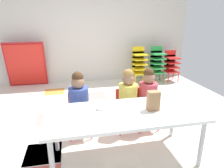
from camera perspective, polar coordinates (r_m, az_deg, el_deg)
ground_plane at (r=3.11m, az=-1.17°, el=-12.37°), size 5.28×5.09×0.02m
back_wall at (r=5.22m, az=-6.75°, el=14.90°), size 5.28×0.10×2.59m
craft_table at (r=2.23m, az=3.67°, el=-9.15°), size 1.71×0.75×0.59m
seated_child_near_camera at (r=2.70m, az=-9.52°, el=-4.12°), size 0.32×0.31×0.92m
seated_child_middle_seat at (r=2.81m, az=4.57°, el=-3.07°), size 0.32×0.32×0.92m
seated_child_far_right at (r=2.91m, az=10.25°, el=-2.58°), size 0.32×0.32×0.92m
kid_chair_yellow_stack at (r=5.12m, az=7.79°, el=5.98°), size 0.32×0.30×0.92m
kid_chair_green_stack at (r=5.30m, az=12.86°, el=6.12°), size 0.32×0.30×0.92m
kid_chair_red_stack at (r=5.49m, az=16.64°, el=5.57°), size 0.32×0.30×0.80m
folded_activity_table at (r=5.19m, az=-23.40°, el=5.09°), size 0.90×0.29×1.09m
paper_bag_brown at (r=2.26m, az=11.75°, el=-4.72°), size 0.13×0.09×0.22m
paper_plate_near_edge at (r=2.25m, az=-3.41°, el=-7.37°), size 0.18×0.18×0.01m
donut_powdered_on_plate at (r=2.24m, az=-3.42°, el=-6.94°), size 0.10×0.10×0.03m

